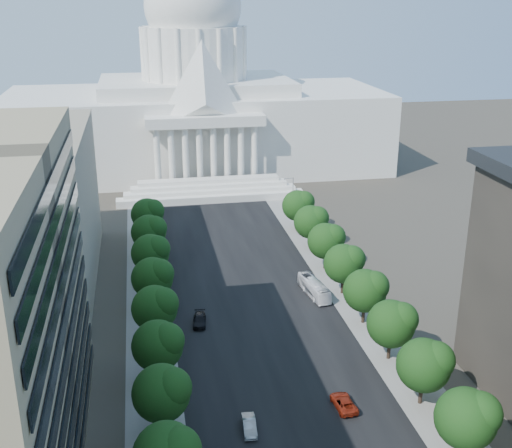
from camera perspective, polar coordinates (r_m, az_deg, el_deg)
road_asphalt at (r=127.05m, az=-0.98°, el=-5.63°), size 30.00×260.00×0.01m
sidewalk_left at (r=125.65m, az=-9.60°, el=-6.23°), size 8.00×260.00×0.02m
sidewalk_right at (r=131.21m, az=7.26°, el=-4.93°), size 8.00×260.00×0.02m
capitol at (r=211.76m, az=-5.35°, el=10.34°), size 120.00×56.00×73.00m
tree_l_d at (r=85.77m, az=-8.20°, el=-14.54°), size 7.79×7.60×9.97m
tree_l_e at (r=95.94m, az=-8.55°, el=-10.53°), size 7.79×7.60×9.97m
tree_l_f at (r=106.49m, az=-8.83°, el=-7.30°), size 7.79×7.60×9.97m
tree_l_g at (r=117.32m, az=-9.05°, el=-4.66°), size 7.79×7.60×9.97m
tree_l_h at (r=128.36m, az=-9.23°, el=-2.47°), size 7.79×7.60×9.97m
tree_l_i at (r=139.56m, az=-9.39°, el=-0.63°), size 7.79×7.60×9.97m
tree_l_j at (r=150.88m, az=-9.52°, el=0.93°), size 7.79×7.60×9.97m
tree_r_c at (r=84.68m, az=18.43°, el=-15.98°), size 7.79×7.60×9.97m
tree_r_d at (r=93.44m, az=14.93°, el=-11.93°), size 7.79×7.60×9.97m
tree_r_e at (r=102.86m, az=12.13°, el=-8.56°), size 7.79×7.60×9.97m
tree_r_f at (r=112.76m, az=9.85°, el=-5.76°), size 7.79×7.60×9.97m
tree_r_g at (r=123.04m, az=7.96°, el=-3.41°), size 7.79×7.60×9.97m
tree_r_h at (r=133.61m, az=6.37°, el=-1.42°), size 7.79×7.60×9.97m
tree_r_i at (r=144.40m, az=5.02°, el=0.27°), size 7.79×7.60×9.97m
tree_r_j at (r=155.37m, az=3.86°, el=1.73°), size 7.79×7.60×9.97m
streetlight_b at (r=85.19m, az=19.61°, el=-16.42°), size 2.61×0.44×9.00m
streetlight_c at (r=103.88m, az=12.87°, el=-8.72°), size 2.61×0.44×9.00m
streetlight_d at (r=124.80m, az=8.46°, el=-3.41°), size 2.61×0.44×9.00m
streetlight_e at (r=147.01m, az=5.38°, el=0.36°), size 2.61×0.44×9.00m
streetlight_f at (r=169.99m, az=3.11°, el=3.12°), size 2.61×0.44×9.00m
car_silver at (r=88.72m, az=-0.60°, el=-17.48°), size 2.04×5.02×1.62m
car_red at (r=93.57m, az=7.81°, el=-15.48°), size 2.98×5.82×1.57m
car_dark_b at (r=113.60m, az=-5.04°, el=-8.52°), size 2.91×5.71×1.59m
city_bus at (r=123.64m, az=5.18°, el=-5.68°), size 3.98×11.11×3.03m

